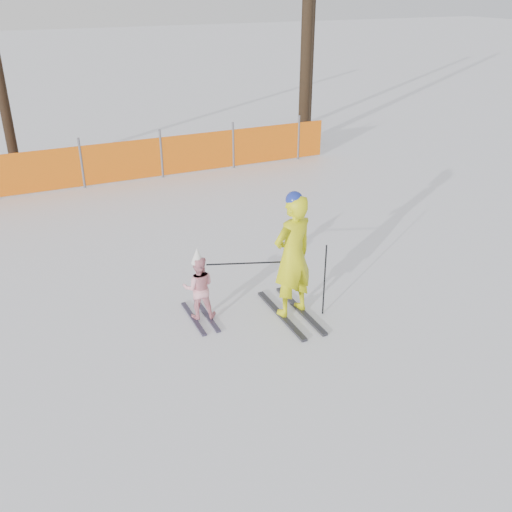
# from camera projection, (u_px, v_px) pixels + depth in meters

# --- Properties ---
(ground) EXTENTS (120.00, 120.00, 0.00)m
(ground) POSITION_uv_depth(u_px,v_px,m) (270.00, 330.00, 8.40)
(ground) COLOR white
(ground) RESTS_ON ground
(adult) EXTENTS (0.79, 1.51, 2.00)m
(adult) POSITION_uv_depth(u_px,v_px,m) (293.00, 256.00, 8.38)
(adult) COLOR black
(adult) RESTS_ON ground
(child) EXTENTS (0.58, 1.01, 1.18)m
(child) POSITION_uv_depth(u_px,v_px,m) (199.00, 287.00, 8.48)
(child) COLOR black
(child) RESTS_ON ground
(ski_poles) EXTENTS (1.66, 0.66, 1.17)m
(ski_poles) POSITION_uv_depth(u_px,v_px,m) (286.00, 272.00, 8.47)
(ski_poles) COLOR black
(ski_poles) RESTS_ON ground
(safety_fence) EXTENTS (16.76, 0.06, 1.25)m
(safety_fence) POSITION_uv_depth(u_px,v_px,m) (9.00, 175.00, 13.28)
(safety_fence) COLOR #595960
(safety_fence) RESTS_ON ground
(tree_trunks) EXTENTS (10.18, 2.72, 6.48)m
(tree_trunks) POSITION_uv_depth(u_px,v_px,m) (242.00, 46.00, 16.67)
(tree_trunks) COLOR black
(tree_trunks) RESTS_ON ground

